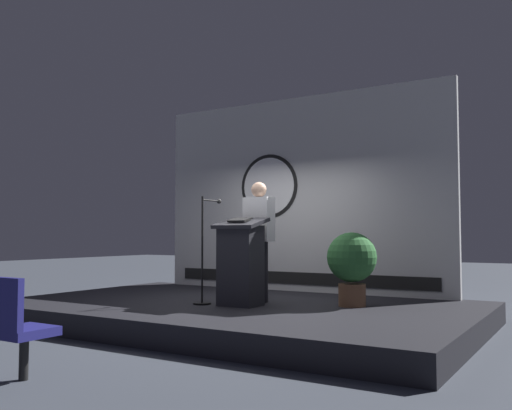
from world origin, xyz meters
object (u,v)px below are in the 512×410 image
(podium, at_px, (240,262))
(microphone_stand, at_px, (205,266))
(audience_chair_left, at_px, (16,323))
(potted_plant, at_px, (352,262))
(speaker_person, at_px, (259,240))

(podium, bearing_deg, microphone_stand, -169.79)
(podium, xyz_separation_m, audience_chair_left, (-0.15, -3.28, -0.38))
(potted_plant, bearing_deg, audience_chair_left, -109.94)
(microphone_stand, distance_m, potted_plant, 2.00)
(speaker_person, distance_m, microphone_stand, 0.85)
(podium, distance_m, audience_chair_left, 3.30)
(microphone_stand, height_order, audience_chair_left, microphone_stand)
(audience_chair_left, bearing_deg, podium, 87.46)
(podium, bearing_deg, audience_chair_left, -92.54)
(audience_chair_left, bearing_deg, potted_plant, 70.06)
(microphone_stand, distance_m, audience_chair_left, 3.22)
(speaker_person, relative_size, microphone_stand, 1.15)
(microphone_stand, xyz_separation_m, audience_chair_left, (0.38, -3.18, -0.33))
(audience_chair_left, bearing_deg, microphone_stand, 96.86)
(microphone_stand, xyz_separation_m, potted_plant, (1.83, 0.81, 0.07))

